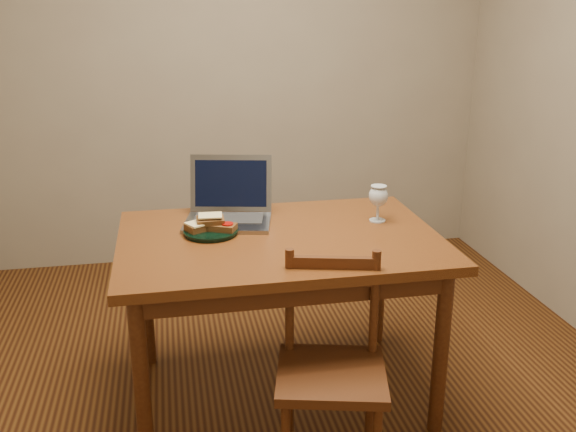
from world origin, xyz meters
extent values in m
cube|color=black|center=(0.00, 0.00, -0.01)|extent=(3.20, 3.20, 0.02)
cube|color=gray|center=(0.00, 1.61, 1.30)|extent=(3.20, 0.02, 2.60)
cube|color=gray|center=(0.00, -1.61, 1.30)|extent=(3.20, 0.02, 2.60)
cube|color=#431C0B|center=(-0.05, -0.09, 0.72)|extent=(1.30, 0.90, 0.04)
cylinder|color=#3C1A0C|center=(-0.62, -0.46, 0.35)|extent=(0.06, 0.06, 0.70)
cylinder|color=#3C1A0C|center=(0.52, -0.46, 0.35)|extent=(0.06, 0.06, 0.70)
cylinder|color=#3C1A0C|center=(-0.62, 0.28, 0.35)|extent=(0.06, 0.06, 0.70)
cylinder|color=#3C1A0C|center=(0.52, 0.28, 0.35)|extent=(0.06, 0.06, 0.70)
cube|color=#3C1A0C|center=(0.05, -0.60, 0.39)|extent=(0.46, 0.44, 0.04)
cube|color=#3C1A0C|center=(0.08, -0.46, 0.73)|extent=(0.31, 0.10, 0.11)
cylinder|color=black|center=(-0.32, -0.02, 0.75)|extent=(0.23, 0.23, 0.02)
cube|color=slate|center=(-0.24, 0.09, 0.75)|extent=(0.41, 0.32, 0.02)
cube|color=slate|center=(-0.20, 0.25, 0.88)|extent=(0.37, 0.15, 0.25)
cube|color=black|center=(-0.20, 0.25, 0.88)|extent=(0.32, 0.12, 0.20)
camera|label=1|loc=(-0.48, -2.51, 1.64)|focal=40.00mm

